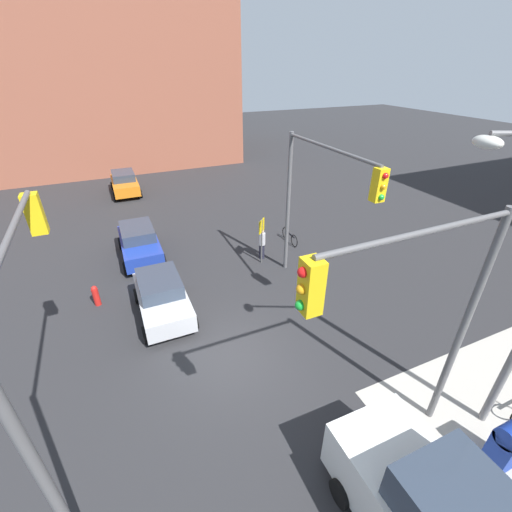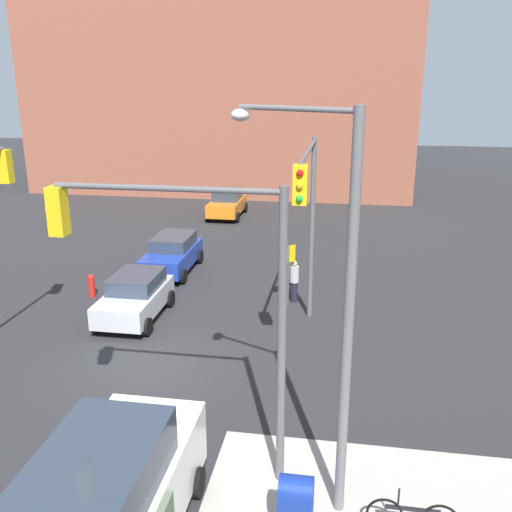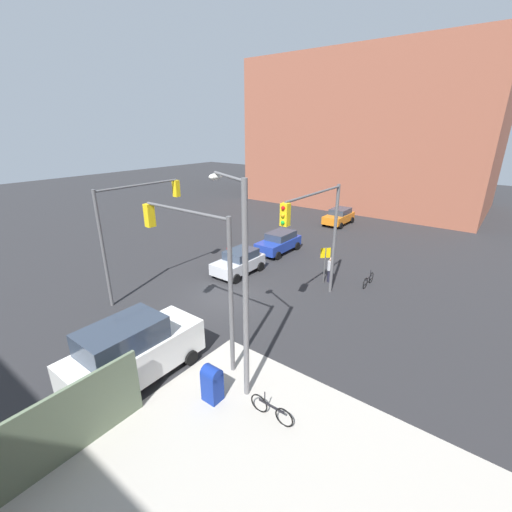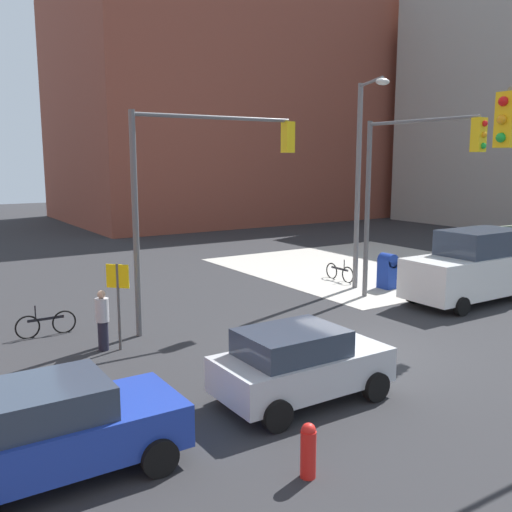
% 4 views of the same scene
% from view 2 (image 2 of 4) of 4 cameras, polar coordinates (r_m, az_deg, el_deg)
% --- Properties ---
extents(ground_plane, '(120.00, 120.00, 0.00)m').
position_cam_2_polar(ground_plane, '(18.05, -10.39, -10.62)').
color(ground_plane, '#28282B').
extents(building_brick_west, '(16.00, 28.00, 17.31)m').
position_cam_2_polar(building_brick_west, '(47.88, -2.46, 17.86)').
color(building_brick_west, '#93513D').
rests_on(building_brick_west, ground).
extents(traffic_signal_nw_corner, '(5.70, 0.36, 6.50)m').
position_cam_2_polar(traffic_signal_nw_corner, '(17.68, 5.26, 5.10)').
color(traffic_signal_nw_corner, '#59595B').
rests_on(traffic_signal_nw_corner, ground).
extents(traffic_signal_ne_corner, '(0.36, 4.93, 6.50)m').
position_cam_2_polar(traffic_signal_ne_corner, '(11.50, -6.56, -2.10)').
color(traffic_signal_ne_corner, '#59595B').
rests_on(traffic_signal_ne_corner, ground).
extents(street_lamp_corner, '(1.40, 2.45, 8.00)m').
position_cam_2_polar(street_lamp_corner, '(10.56, 7.56, -3.37)').
color(street_lamp_corner, slate).
rests_on(street_lamp_corner, ground).
extents(warning_sign_two_way, '(0.48, 0.48, 2.40)m').
position_cam_2_polar(warning_sign_two_way, '(21.52, 3.25, -0.87)').
color(warning_sign_two_way, '#4C4C4C').
rests_on(warning_sign_two_way, ground).
extents(mailbox_blue, '(0.56, 0.64, 1.43)m').
position_cam_2_polar(mailbox_blue, '(11.64, 3.99, -23.80)').
color(mailbox_blue, navy).
rests_on(mailbox_blue, ground).
extents(fire_hydrant, '(0.26, 0.26, 0.94)m').
position_cam_2_polar(fire_hydrant, '(23.60, -16.12, -2.83)').
color(fire_hydrant, red).
rests_on(fire_hydrant, ground).
extents(hatchback_blue, '(4.12, 2.02, 1.62)m').
position_cam_2_polar(hatchback_blue, '(25.77, -8.37, 0.26)').
color(hatchback_blue, '#1E389E').
rests_on(hatchback_blue, ground).
extents(coupe_silver, '(3.81, 2.02, 1.62)m').
position_cam_2_polar(coupe_silver, '(21.07, -12.00, -3.96)').
color(coupe_silver, '#B7BABF').
rests_on(coupe_silver, ground).
extents(sedan_orange, '(4.04, 2.02, 1.62)m').
position_cam_2_polar(sedan_orange, '(35.70, -2.89, 5.30)').
color(sedan_orange, orange).
rests_on(sedan_orange, ground).
extents(van_white_delivery, '(5.40, 2.32, 2.62)m').
position_cam_2_polar(van_white_delivery, '(11.19, -14.53, -22.94)').
color(van_white_delivery, white).
rests_on(van_white_delivery, ground).
extents(pedestrian_crossing, '(0.36, 0.36, 1.67)m').
position_cam_2_polar(pedestrian_crossing, '(22.13, 3.84, -2.47)').
color(pedestrian_crossing, '#B2B2B7').
rests_on(pedestrian_crossing, ground).
extents(bicycle_at_crosswalk, '(1.75, 0.05, 0.97)m').
position_cam_2_polar(bicycle_at_crosswalk, '(23.18, 9.48, -3.10)').
color(bicycle_at_crosswalk, black).
rests_on(bicycle_at_crosswalk, ground).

